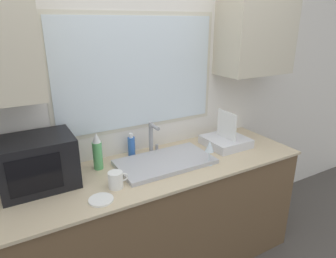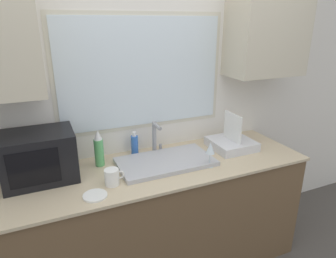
# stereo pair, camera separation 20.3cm
# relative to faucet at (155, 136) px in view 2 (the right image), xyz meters

# --- Properties ---
(countertop) EXTENTS (2.16, 0.69, 0.89)m
(countertop) POSITION_rel_faucet_xyz_m (-0.05, -0.22, -0.59)
(countertop) COLOR brown
(countertop) RESTS_ON ground_plane
(wall_back) EXTENTS (6.00, 0.38, 2.60)m
(wall_back) POSITION_rel_faucet_xyz_m (-0.05, 0.10, 0.40)
(wall_back) COLOR silver
(wall_back) RESTS_ON ground_plane
(sink_basin) EXTENTS (0.68, 0.38, 0.03)m
(sink_basin) POSITION_rel_faucet_xyz_m (-0.00, -0.21, -0.13)
(sink_basin) COLOR #B2B2B7
(sink_basin) RESTS_ON countertop
(faucet) EXTENTS (0.08, 0.14, 0.25)m
(faucet) POSITION_rel_faucet_xyz_m (0.00, 0.00, 0.00)
(faucet) COLOR #99999E
(faucet) RESTS_ON countertop
(microwave) EXTENTS (0.44, 0.34, 0.32)m
(microwave) POSITION_rel_faucet_xyz_m (-0.83, -0.08, 0.02)
(microwave) COLOR black
(microwave) RESTS_ON countertop
(dish_rack) EXTENTS (0.32, 0.32, 0.29)m
(dish_rack) POSITION_rel_faucet_xyz_m (0.60, -0.16, -0.10)
(dish_rack) COLOR silver
(dish_rack) RESTS_ON countertop
(spray_bottle) EXTENTS (0.07, 0.07, 0.27)m
(spray_bottle) POSITION_rel_faucet_xyz_m (-0.44, -0.04, -0.01)
(spray_bottle) COLOR #59B266
(spray_bottle) RESTS_ON countertop
(soap_bottle) EXTENTS (0.06, 0.06, 0.18)m
(soap_bottle) POSITION_rel_faucet_xyz_m (-0.16, 0.05, -0.06)
(soap_bottle) COLOR blue
(soap_bottle) RESTS_ON countertop
(mug_near_sink) EXTENTS (0.13, 0.09, 0.10)m
(mug_near_sink) POSITION_rel_faucet_xyz_m (-0.43, -0.34, -0.09)
(mug_near_sink) COLOR white
(mug_near_sink) RESTS_ON countertop
(wine_glass) EXTENTS (0.06, 0.06, 0.18)m
(wine_glass) POSITION_rel_faucet_xyz_m (0.26, -0.37, -0.01)
(wine_glass) COLOR silver
(wine_glass) RESTS_ON countertop
(small_plate) EXTENTS (0.14, 0.14, 0.01)m
(small_plate) POSITION_rel_faucet_xyz_m (-0.56, -0.44, -0.14)
(small_plate) COLOR white
(small_plate) RESTS_ON countertop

